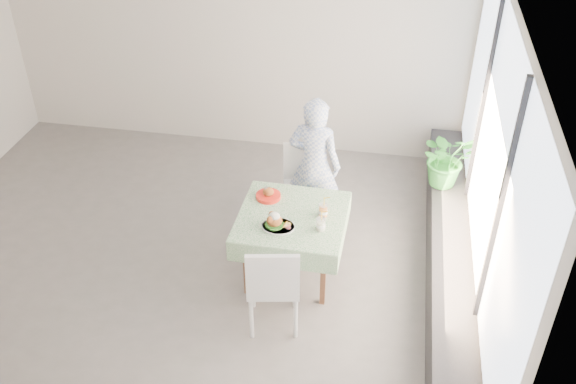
% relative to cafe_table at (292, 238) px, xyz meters
% --- Properties ---
extents(floor, '(6.00, 6.00, 0.00)m').
position_rel_cafe_table_xyz_m(floor, '(-1.22, 0.06, -0.46)').
color(floor, '#5B5856').
rests_on(floor, ground).
extents(wall_back, '(6.00, 0.02, 2.80)m').
position_rel_cafe_table_xyz_m(wall_back, '(-1.22, 2.56, 0.94)').
color(wall_back, beige).
rests_on(wall_back, ground).
extents(wall_front, '(6.00, 0.02, 2.80)m').
position_rel_cafe_table_xyz_m(wall_front, '(-1.22, -2.44, 0.94)').
color(wall_front, beige).
rests_on(wall_front, ground).
extents(wall_right, '(0.02, 5.00, 2.80)m').
position_rel_cafe_table_xyz_m(wall_right, '(1.78, 0.06, 0.94)').
color(wall_right, beige).
rests_on(wall_right, ground).
extents(window_pane, '(0.01, 4.80, 2.18)m').
position_rel_cafe_table_xyz_m(window_pane, '(1.75, 0.06, 1.19)').
color(window_pane, '#D1E0F9').
rests_on(window_pane, ground).
extents(window_ledge, '(0.40, 4.80, 0.50)m').
position_rel_cafe_table_xyz_m(window_ledge, '(1.58, 0.06, -0.21)').
color(window_ledge, black).
rests_on(window_ledge, ground).
extents(cafe_table, '(1.06, 1.06, 0.74)m').
position_rel_cafe_table_xyz_m(cafe_table, '(0.00, 0.00, 0.00)').
color(cafe_table, brown).
rests_on(cafe_table, ground).
extents(chair_far, '(0.55, 0.55, 0.96)m').
position_rel_cafe_table_xyz_m(chair_far, '(-0.00, 0.86, -0.16)').
color(chair_far, white).
rests_on(chair_far, ground).
extents(chair_near, '(0.55, 0.55, 0.99)m').
position_rel_cafe_table_xyz_m(chair_near, '(-0.04, -0.73, -0.15)').
color(chair_near, white).
rests_on(chair_near, ground).
extents(diner, '(0.64, 0.47, 1.60)m').
position_rel_cafe_table_xyz_m(diner, '(0.09, 0.85, 0.34)').
color(diner, '#7F96CC').
rests_on(diner, ground).
extents(main_dish, '(0.32, 0.32, 0.16)m').
position_rel_cafe_table_xyz_m(main_dish, '(-0.12, -0.21, 0.34)').
color(main_dish, white).
rests_on(main_dish, cafe_table).
extents(juice_cup_orange, '(0.10, 0.10, 0.27)m').
position_rel_cafe_table_xyz_m(juice_cup_orange, '(0.30, 0.04, 0.34)').
color(juice_cup_orange, white).
rests_on(juice_cup_orange, cafe_table).
extents(juice_cup_lemonade, '(0.09, 0.09, 0.26)m').
position_rel_cafe_table_xyz_m(juice_cup_lemonade, '(0.31, -0.17, 0.34)').
color(juice_cup_lemonade, white).
rests_on(juice_cup_lemonade, cafe_table).
extents(second_dish, '(0.25, 0.25, 0.12)m').
position_rel_cafe_table_xyz_m(second_dish, '(-0.29, 0.25, 0.32)').
color(second_dish, red).
rests_on(second_dish, cafe_table).
extents(potted_plant, '(0.75, 0.71, 0.65)m').
position_rel_cafe_table_xyz_m(potted_plant, '(1.50, 1.22, 0.36)').
color(potted_plant, '#2A7E2F').
rests_on(potted_plant, window_ledge).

